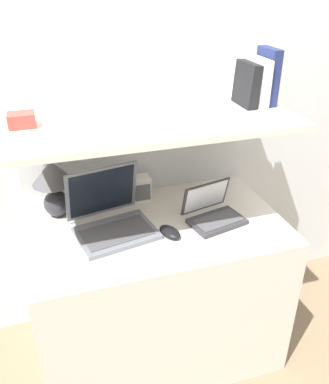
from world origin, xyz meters
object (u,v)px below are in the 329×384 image
Objects in this scene: book_navy at (267,76)px; book_white at (257,81)px; router_box at (140,188)px; laptop_large at (111,218)px; shelf_gadget at (22,120)px; computer_mouse at (170,232)px; book_black at (247,84)px; laptop_small at (213,213)px; table_lamp at (53,182)px.

book_white is at bearing 180.00° from book_navy.
book_white reaches higher than router_box.
shelf_gadget reaches higher than laptop_large.
computer_mouse is at bearing -158.80° from book_white.
book_navy is at bearing 0.00° from shelf_gadget.
book_black is at bearing -180.00° from book_white.
shelf_gadget is at bearing -160.60° from router_box.
shelf_gadget is (-0.93, 0.00, -0.06)m from book_black.
laptop_large is 0.29m from router_box.
laptop_small is at bearing -8.63° from shelf_gadget.
router_box is at bearing 19.40° from shelf_gadget.
book_white reaches higher than computer_mouse.
table_lamp reaches higher than computer_mouse.
laptop_large is 2.07× the size of book_black.
table_lamp is at bearing 170.64° from book_white.
router_box is at bearing 162.13° from book_navy.
shelf_gadget is (-0.30, 0.05, 0.46)m from laptop_large.
laptop_small is 0.23m from computer_mouse.
laptop_large is 1.62× the size of book_navy.
computer_mouse is 0.35m from router_box.
book_navy is at bearing 19.28° from computer_mouse.
laptop_large is 0.26m from computer_mouse.
book_white is 0.98m from shelf_gadget.
book_white is at bearing 0.00° from shelf_gadget.
book_white reaches higher than table_lamp.
laptop_large is 3.09× the size of router_box.
table_lamp is 0.42m from router_box.
laptop_small is (0.46, -0.07, -0.02)m from laptop_large.
laptop_large is 0.55m from shelf_gadget.
laptop_small is at bearing 14.12° from computer_mouse.
laptop_large reaches higher than computer_mouse.
book_navy is (0.53, -0.17, 0.55)m from router_box.
shelf_gadget reaches higher than laptop_small.
book_white reaches higher than laptop_small.
router_box is at bearing 158.56° from book_black.
table_lamp is at bearing 144.61° from computer_mouse.
book_black is (-0.05, -0.00, -0.01)m from book_white.
table_lamp is 0.74m from laptop_small.
shelf_gadget is at bearing 170.61° from laptop_large.
table_lamp is 1.19× the size of book_navy.
laptop_large reaches higher than router_box.
router_box is (0.41, 0.02, -0.11)m from table_lamp.
table_lamp reaches higher than router_box.
laptop_small is at bearing -21.19° from table_lamp.
book_black reaches higher than router_box.
table_lamp is 1.52× the size of book_black.
shelf_gadget is (-0.53, 0.17, 0.50)m from computer_mouse.
book_navy is 1.28× the size of book_black.
book_navy is 0.05m from book_white.
table_lamp is 0.57m from computer_mouse.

